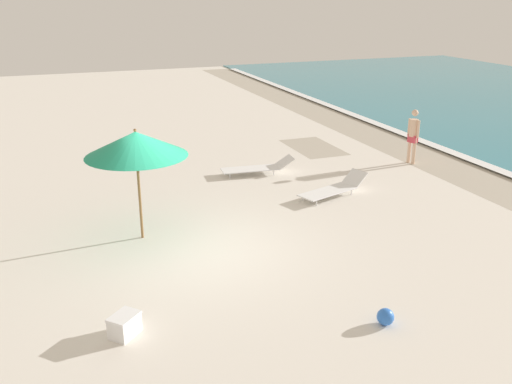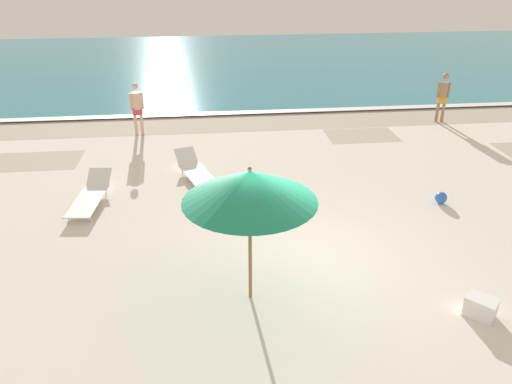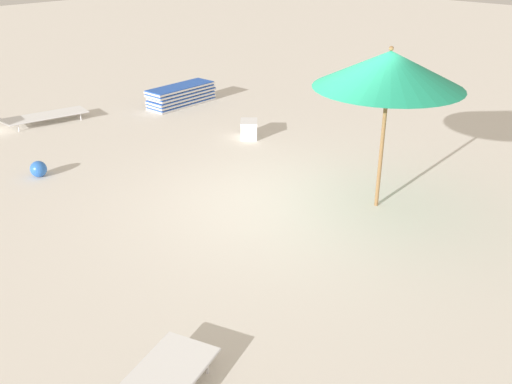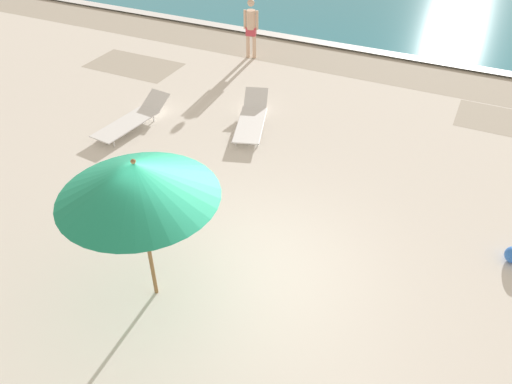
% 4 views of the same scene
% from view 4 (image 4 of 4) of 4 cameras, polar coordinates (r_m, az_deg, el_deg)
% --- Properties ---
extents(ground_plane, '(60.00, 60.00, 0.16)m').
position_cam_4_polar(ground_plane, '(8.40, -1.82, -9.75)').
color(ground_plane, silver).
extents(beach_umbrella, '(2.23, 2.23, 2.53)m').
position_cam_4_polar(beach_umbrella, '(6.78, -13.49, 1.26)').
color(beach_umbrella, olive).
rests_on(beach_umbrella, ground_plane).
extents(sun_lounger_under_umbrella, '(1.26, 2.25, 0.52)m').
position_cam_4_polar(sun_lounger_under_umbrella, '(12.11, -0.50, 8.40)').
color(sun_lounger_under_umbrella, white).
rests_on(sun_lounger_under_umbrella, ground_plane).
extents(sun_lounger_beside_umbrella, '(0.83, 2.27, 0.48)m').
position_cam_4_polar(sun_lounger_beside_umbrella, '(12.47, -13.93, 8.13)').
color(sun_lounger_beside_umbrella, white).
rests_on(sun_lounger_beside_umbrella, ground_plane).
extents(beachgoer_wading_adult, '(0.44, 0.27, 1.76)m').
position_cam_4_polar(beachgoer_wading_adult, '(15.70, -0.57, 18.50)').
color(beachgoer_wading_adult, beige).
rests_on(beachgoer_wading_adult, ground_plane).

